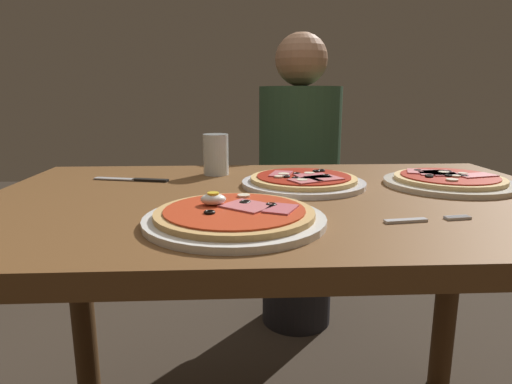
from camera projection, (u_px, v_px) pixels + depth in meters
The scene contains 8 objects.
dining_table at pixel (281, 244), 0.97m from camera, with size 1.27×0.81×0.74m.
pizza_foreground at pixel (235, 216), 0.73m from camera, with size 0.31×0.31×0.05m.
pizza_across_left at pixel (449, 181), 1.03m from camera, with size 0.30×0.30×0.03m.
pizza_across_right at pixel (304, 181), 1.03m from camera, with size 0.29×0.29×0.03m.
water_glass_near at pixel (216, 157), 1.17m from camera, with size 0.07×0.07×0.11m.
fork at pixel (421, 220), 0.74m from camera, with size 0.16×0.04×0.00m.
knife at pixel (136, 180), 1.09m from camera, with size 0.19×0.07×0.01m.
diner_person at pixel (298, 193), 1.77m from camera, with size 0.32×0.32×1.18m.
Camera 1 is at (-0.10, -0.91, 0.95)m, focal length 30.71 mm.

